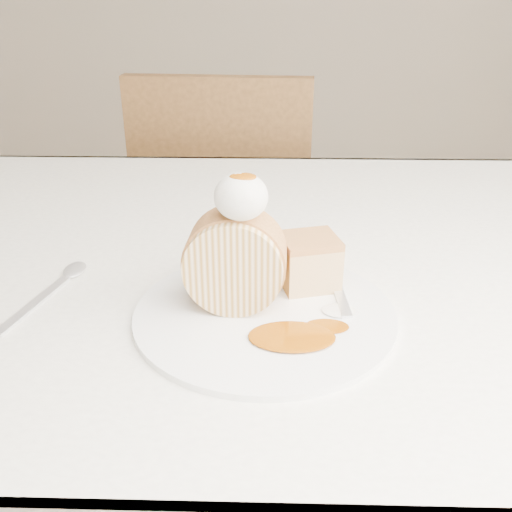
{
  "coord_description": "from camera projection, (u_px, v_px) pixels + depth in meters",
  "views": [
    {
      "loc": [
        0.03,
        -0.53,
        1.09
      ],
      "look_at": [
        0.01,
        0.02,
        0.82
      ],
      "focal_mm": 40.0,
      "sensor_mm": 36.0,
      "label": 1
    }
  ],
  "objects": [
    {
      "name": "table",
      "position": [
        249.0,
        301.0,
        0.85
      ],
      "size": [
        1.4,
        0.9,
        0.75
      ],
      "color": "white",
      "rests_on": "ground"
    },
    {
      "name": "cake_chunk",
      "position": [
        309.0,
        265.0,
        0.68
      ],
      "size": [
        0.08,
        0.07,
        0.05
      ],
      "primitive_type": "cube",
      "rotation": [
        0.0,
        0.0,
        0.26
      ],
      "color": "#C28049",
      "rests_on": "plate"
    },
    {
      "name": "spoon",
      "position": [
        34.0,
        304.0,
        0.66
      ],
      "size": [
        0.06,
        0.16,
        0.0
      ],
      "primitive_type": "cube",
      "rotation": [
        0.0,
        0.0,
        -0.25
      ],
      "color": "silver",
      "rests_on": "table"
    },
    {
      "name": "whipped_cream",
      "position": [
        241.0,
        197.0,
        0.59
      ],
      "size": [
        0.06,
        0.06,
        0.05
      ],
      "primitive_type": "ellipsoid",
      "color": "white",
      "rests_on": "roulade_slice"
    },
    {
      "name": "fork",
      "position": [
        338.0,
        289.0,
        0.68
      ],
      "size": [
        0.04,
        0.18,
        0.0
      ],
      "primitive_type": "cube",
      "rotation": [
        0.0,
        0.0,
        0.07
      ],
      "color": "silver",
      "rests_on": "plate"
    },
    {
      "name": "roulade_slice",
      "position": [
        235.0,
        262.0,
        0.63
      ],
      "size": [
        0.11,
        0.07,
        0.11
      ],
      "primitive_type": "cylinder",
      "rotation": [
        1.57,
        0.0,
        -0.05
      ],
      "color": "beige",
      "rests_on": "plate"
    },
    {
      "name": "plate",
      "position": [
        265.0,
        313.0,
        0.64
      ],
      "size": [
        0.36,
        0.36,
        0.01
      ],
      "primitive_type": "cylinder",
      "rotation": [
        0.0,
        0.0,
        0.26
      ],
      "color": "white",
      "rests_on": "table"
    },
    {
      "name": "caramel_pool",
      "position": [
        292.0,
        336.0,
        0.59
      ],
      "size": [
        0.1,
        0.08,
        0.0
      ],
      "primitive_type": null,
      "rotation": [
        0.0,
        0.0,
        0.26
      ],
      "color": "#8C4405",
      "rests_on": "plate"
    },
    {
      "name": "chair_far",
      "position": [
        227.0,
        221.0,
        1.51
      ],
      "size": [
        0.45,
        0.45,
        0.9
      ],
      "rotation": [
        0.0,
        0.0,
        3.07
      ],
      "color": "brown",
      "rests_on": "ground"
    },
    {
      "name": "caramel_drizzle",
      "position": [
        243.0,
        171.0,
        0.57
      ],
      "size": [
        0.03,
        0.02,
        0.01
      ],
      "primitive_type": "ellipsoid",
      "color": "#8C4405",
      "rests_on": "whipped_cream"
    }
  ]
}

